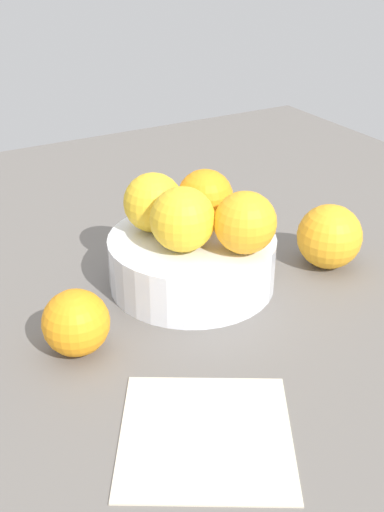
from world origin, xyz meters
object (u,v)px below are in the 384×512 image
(fruit_bowl, at_px, (192,262))
(orange_in_bowl_2, at_px, (183,219))
(orange_in_bowl_3, at_px, (153,202))
(orange_loose_0, at_px, (329,237))
(orange_loose_1, at_px, (76,323))
(orange_in_bowl_0, at_px, (205,197))
(folded_napkin, at_px, (206,434))
(orange_in_bowl_1, at_px, (245,223))

(fruit_bowl, distance_m, orange_in_bowl_2, 0.07)
(orange_in_bowl_3, bearing_deg, orange_loose_0, -23.23)
(orange_in_bowl_2, bearing_deg, orange_loose_1, -164.35)
(fruit_bowl, bearing_deg, orange_in_bowl_2, -139.79)
(orange_in_bowl_0, distance_m, orange_in_bowl_3, 0.06)
(folded_napkin, bearing_deg, orange_in_bowl_3, 72.41)
(orange_loose_0, relative_size, orange_loose_1, 1.19)
(orange_in_bowl_2, height_order, folded_napkin, orange_in_bowl_2)
(orange_in_bowl_0, relative_size, orange_loose_0, 0.84)
(orange_in_bowl_1, xyz_separation_m, orange_loose_1, (-0.19, -0.00, -0.06))
(orange_in_bowl_1, bearing_deg, orange_in_bowl_0, 91.08)
(fruit_bowl, relative_size, orange_in_bowl_3, 2.82)
(orange_loose_0, height_order, orange_loose_1, orange_loose_0)
(fruit_bowl, height_order, orange_in_bowl_1, orange_in_bowl_1)
(orange_in_bowl_2, xyz_separation_m, orange_loose_0, (0.18, -0.02, -0.05))
(orange_in_bowl_1, distance_m, orange_in_bowl_2, 0.06)
(orange_in_bowl_2, bearing_deg, orange_in_bowl_1, -33.43)
(fruit_bowl, bearing_deg, orange_in_bowl_1, -58.83)
(orange_in_bowl_2, height_order, orange_loose_1, orange_in_bowl_2)
(orange_loose_1, bearing_deg, orange_in_bowl_2, 15.65)
(orange_in_bowl_0, xyz_separation_m, orange_loose_0, (0.13, -0.07, -0.05))
(orange_in_bowl_1, bearing_deg, folded_napkin, -131.26)
(fruit_bowl, bearing_deg, orange_in_bowl_3, 125.77)
(orange_in_bowl_1, xyz_separation_m, orange_loose_0, (0.13, 0.01, -0.05))
(orange_in_bowl_0, height_order, orange_in_bowl_3, orange_in_bowl_3)
(fruit_bowl, xyz_separation_m, orange_in_bowl_3, (-0.03, 0.04, 0.06))
(orange_loose_1, bearing_deg, fruit_bowl, 19.67)
(orange_in_bowl_1, relative_size, orange_in_bowl_2, 0.96)
(orange_in_bowl_0, height_order, folded_napkin, orange_in_bowl_0)
(orange_in_bowl_2, distance_m, orange_loose_1, 0.15)
(orange_in_bowl_0, bearing_deg, orange_loose_1, -156.66)
(orange_in_bowl_0, height_order, orange_loose_0, orange_in_bowl_0)
(fruit_bowl, height_order, orange_in_bowl_2, orange_in_bowl_2)
(folded_napkin, bearing_deg, orange_loose_1, 107.64)
(orange_loose_0, bearing_deg, folded_napkin, -147.61)
(orange_in_bowl_0, xyz_separation_m, folded_napkin, (-0.14, -0.23, -0.09))
(orange_loose_1, bearing_deg, folded_napkin, -72.36)
(fruit_bowl, height_order, orange_in_bowl_3, orange_in_bowl_3)
(fruit_bowl, distance_m, orange_loose_0, 0.16)
(orange_loose_0, distance_m, orange_loose_1, 0.31)
(orange_in_bowl_0, height_order, orange_in_bowl_1, orange_in_bowl_1)
(orange_in_bowl_3, xyz_separation_m, orange_loose_1, (-0.13, -0.09, -0.06))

